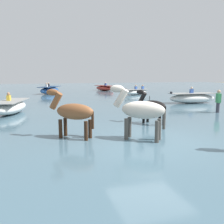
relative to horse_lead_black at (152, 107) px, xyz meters
name	(u,v)px	position (x,y,z in m)	size (l,w,h in m)	color
ground_plane	(149,149)	(-1.34, -2.51, -1.07)	(120.00, 120.00, 0.00)	#666051
water_surface	(89,107)	(-1.34, 7.49, -0.92)	(90.00, 90.00, 0.29)	#476675
horse_lead_black	(152,107)	(0.00, 0.00, 0.00)	(1.02, 1.60, 1.81)	black
horse_trailing_chestnut	(73,113)	(-3.78, -1.42, 0.12)	(1.67, 1.36, 2.01)	brown
horse_flank_pinto	(141,111)	(-1.61, -2.31, 0.20)	(1.75, 1.51, 2.15)	beige
boat_mid_channel	(192,98)	(6.64, 6.37, -0.38)	(3.83, 1.71, 1.26)	silver
boat_far_offshore	(105,88)	(4.04, 22.71, -0.43)	(2.56, 3.45, 1.17)	#BC382D
boat_distant_west	(50,90)	(-3.55, 19.31, -0.36)	(3.04, 4.15, 1.31)	#28518E
boat_near_starboard	(136,92)	(5.56, 15.01, -0.46)	(3.33, 2.02, 1.08)	silver
boat_far_inshore	(12,107)	(-6.39, 5.10, -0.40)	(2.02, 3.67, 1.22)	silver
person_onlooker_right	(218,103)	(5.17, 1.82, -0.20)	(0.28, 0.36, 1.63)	#383842
channel_buoy	(149,106)	(1.93, 4.25, -0.58)	(0.37, 0.37, 0.85)	yellow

